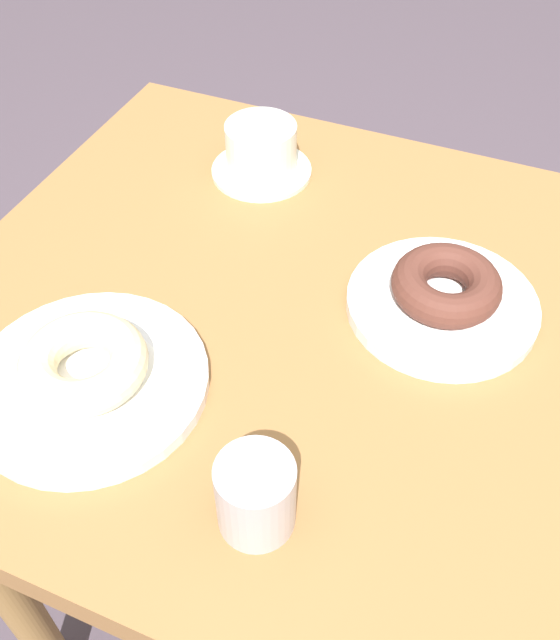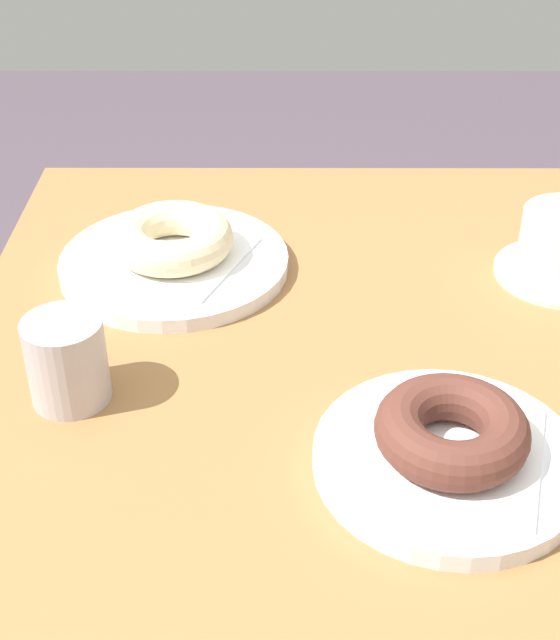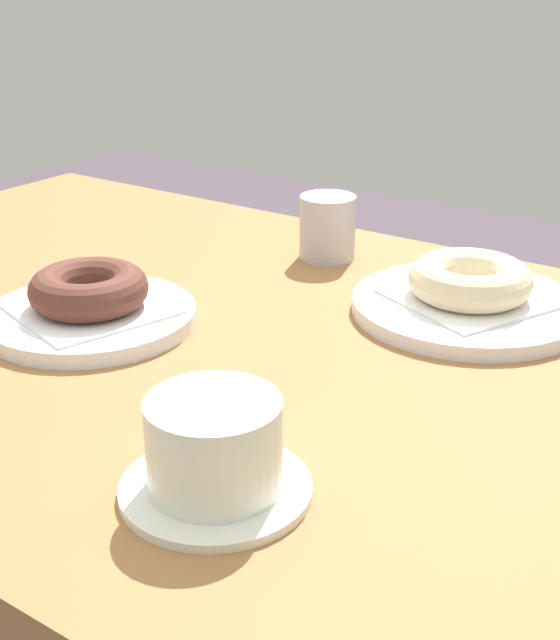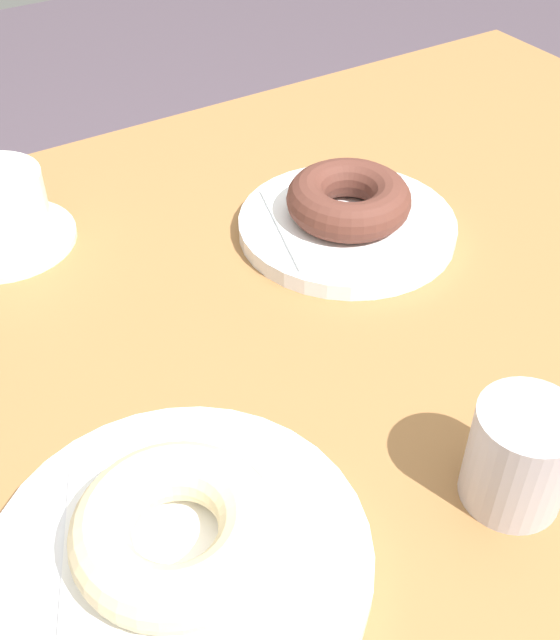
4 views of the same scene
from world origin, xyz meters
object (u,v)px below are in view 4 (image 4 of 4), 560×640
at_px(plate_sugar_ring, 180,558).
at_px(sugar_jar, 520,456).
at_px(plate_chocolate_ring, 347,226).
at_px(donut_sugar_ring, 175,530).
at_px(donut_chocolate_ring, 349,199).

xyz_separation_m(plate_sugar_ring, sugar_jar, (0.20, -0.06, 0.03)).
bearing_deg(plate_sugar_ring, plate_chocolate_ring, 38.96).
height_order(donut_sugar_ring, plate_chocolate_ring, donut_sugar_ring).
relative_size(plate_chocolate_ring, sugar_jar, 2.72).
height_order(donut_chocolate_ring, sugar_jar, sugar_jar).
relative_size(plate_sugar_ring, donut_sugar_ring, 1.90).
relative_size(plate_sugar_ring, plate_chocolate_ring, 1.14).
distance_m(plate_sugar_ring, sugar_jar, 0.21).
relative_size(donut_sugar_ring, donut_chocolate_ring, 1.06).
bearing_deg(donut_chocolate_ring, sugar_jar, -105.61).
bearing_deg(plate_chocolate_ring, sugar_jar, -105.61).
bearing_deg(plate_sugar_ring, sugar_jar, -17.52).
xyz_separation_m(plate_sugar_ring, donut_sugar_ring, (0.00, 0.00, 0.03)).
xyz_separation_m(plate_sugar_ring, donut_chocolate_ring, (0.28, 0.22, 0.03)).
bearing_deg(plate_chocolate_ring, donut_sugar_ring, -141.04).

